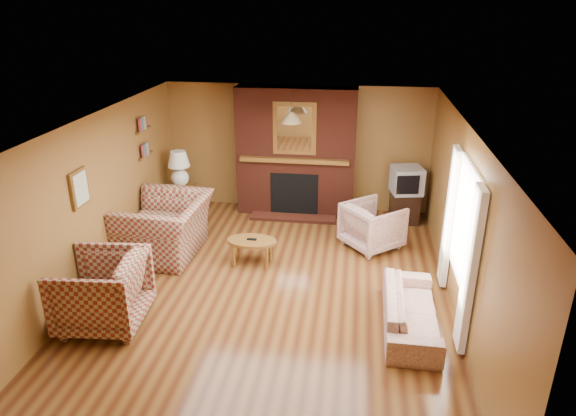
# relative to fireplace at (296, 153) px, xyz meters

# --- Properties ---
(floor) EXTENTS (6.50, 6.50, 0.00)m
(floor) POSITION_rel_fireplace_xyz_m (0.00, -2.98, -1.18)
(floor) COLOR #46210F
(floor) RESTS_ON ground
(ceiling) EXTENTS (6.50, 6.50, 0.00)m
(ceiling) POSITION_rel_fireplace_xyz_m (0.00, -2.98, 1.22)
(ceiling) COLOR silver
(ceiling) RESTS_ON wall_back
(wall_back) EXTENTS (6.50, 0.00, 6.50)m
(wall_back) POSITION_rel_fireplace_xyz_m (0.00, 0.27, 0.02)
(wall_back) COLOR brown
(wall_back) RESTS_ON floor
(wall_front) EXTENTS (6.50, 0.00, 6.50)m
(wall_front) POSITION_rel_fireplace_xyz_m (0.00, -6.23, 0.02)
(wall_front) COLOR brown
(wall_front) RESTS_ON floor
(wall_left) EXTENTS (0.00, 6.50, 6.50)m
(wall_left) POSITION_rel_fireplace_xyz_m (-2.50, -2.98, 0.02)
(wall_left) COLOR brown
(wall_left) RESTS_ON floor
(wall_right) EXTENTS (0.00, 6.50, 6.50)m
(wall_right) POSITION_rel_fireplace_xyz_m (2.50, -2.98, 0.02)
(wall_right) COLOR brown
(wall_right) RESTS_ON floor
(fireplace) EXTENTS (2.20, 0.82, 2.40)m
(fireplace) POSITION_rel_fireplace_xyz_m (0.00, 0.00, 0.00)
(fireplace) COLOR #4E1C11
(fireplace) RESTS_ON floor
(window_right) EXTENTS (0.10, 1.85, 2.00)m
(window_right) POSITION_rel_fireplace_xyz_m (2.45, -3.18, -0.06)
(window_right) COLOR beige
(window_right) RESTS_ON wall_right
(bookshelf) EXTENTS (0.09, 0.55, 0.71)m
(bookshelf) POSITION_rel_fireplace_xyz_m (-2.44, -1.08, 0.48)
(bookshelf) COLOR brown
(bookshelf) RESTS_ON wall_left
(botanical_print) EXTENTS (0.05, 0.40, 0.50)m
(botanical_print) POSITION_rel_fireplace_xyz_m (-2.47, -3.28, 0.37)
(botanical_print) COLOR brown
(botanical_print) RESTS_ON wall_left
(pendant_light) EXTENTS (0.36, 0.36, 0.48)m
(pendant_light) POSITION_rel_fireplace_xyz_m (0.00, -0.68, 0.82)
(pendant_light) COLOR black
(pendant_light) RESTS_ON ceiling
(plaid_loveseat) EXTENTS (1.30, 1.48, 0.93)m
(plaid_loveseat) POSITION_rel_fireplace_xyz_m (-1.85, -2.05, -0.72)
(plaid_loveseat) COLOR maroon
(plaid_loveseat) RESTS_ON floor
(plaid_armchair) EXTENTS (1.11, 1.09, 0.94)m
(plaid_armchair) POSITION_rel_fireplace_xyz_m (-1.95, -4.02, -0.71)
(plaid_armchair) COLOR maroon
(plaid_armchair) RESTS_ON floor
(floral_sofa) EXTENTS (0.67, 1.67, 0.48)m
(floral_sofa) POSITION_rel_fireplace_xyz_m (1.90, -3.56, -0.94)
(floral_sofa) COLOR beige
(floral_sofa) RESTS_ON floor
(floral_armchair) EXTENTS (1.17, 1.17, 0.77)m
(floral_armchair) POSITION_rel_fireplace_xyz_m (1.45, -1.35, -0.80)
(floral_armchair) COLOR beige
(floral_armchair) RESTS_ON floor
(coffee_table) EXTENTS (0.77, 0.48, 0.43)m
(coffee_table) POSITION_rel_fireplace_xyz_m (-0.41, -2.19, -0.83)
(coffee_table) COLOR brown
(coffee_table) RESTS_ON floor
(side_table) EXTENTS (0.50, 0.50, 0.61)m
(side_table) POSITION_rel_fireplace_xyz_m (-2.10, -0.53, -0.88)
(side_table) COLOR brown
(side_table) RESTS_ON floor
(table_lamp) EXTENTS (0.41, 0.41, 0.68)m
(table_lamp) POSITION_rel_fireplace_xyz_m (-2.10, -0.53, -0.19)
(table_lamp) COLOR silver
(table_lamp) RESTS_ON side_table
(tv_stand) EXTENTS (0.54, 0.49, 0.57)m
(tv_stand) POSITION_rel_fireplace_xyz_m (2.05, -0.18, -0.90)
(tv_stand) COLOR black
(tv_stand) RESTS_ON floor
(crt_tv) EXTENTS (0.61, 0.61, 0.48)m
(crt_tv) POSITION_rel_fireplace_xyz_m (2.05, -0.19, -0.37)
(crt_tv) COLOR #9B9DA2
(crt_tv) RESTS_ON tv_stand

